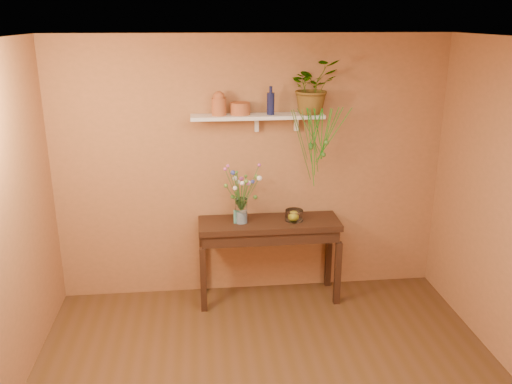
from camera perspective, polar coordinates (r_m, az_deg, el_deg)
The scene contains 13 objects.
room at distance 3.64m, azimuth 2.63°, elevation -6.10°, with size 4.04×4.04×2.70m.
sideboard at distance 5.49m, azimuth 1.41°, elevation -4.33°, with size 1.43×0.46×0.87m.
wall_shelf at distance 5.27m, azimuth 0.28°, elevation 8.02°, with size 1.30×0.24×0.19m.
terracotta_jug at distance 5.21m, azimuth -3.98°, elevation 9.35°, with size 0.15×0.15×0.23m.
terracotta_pot at distance 5.25m, azimuth -1.68°, elevation 8.88°, with size 0.19×0.19×0.12m, color #A4502E.
blue_bottle at distance 5.24m, azimuth 1.57°, elevation 9.46°, with size 0.10×0.10×0.28m.
spider_plant at distance 5.31m, azimuth 6.04°, elevation 11.12°, with size 0.47×0.41×0.52m, color #3A6723.
plant_fronds at distance 5.27m, azimuth 6.50°, elevation 5.40°, with size 0.61×0.23×0.81m.
glass_vase at distance 5.36m, azimuth -1.58°, elevation -2.18°, with size 0.12×0.12×0.25m.
bouquet at distance 5.27m, azimuth -1.53°, elevation 0.76°, with size 0.38×0.43×0.47m.
glass_bowl at distance 5.45m, azimuth 4.08°, elevation -2.54°, with size 0.18×0.18×0.11m.
lemon at distance 5.44m, azimuth 4.02°, elevation -2.62°, with size 0.08×0.08×0.08m, color #FFED3A.
carton at distance 5.37m, azimuth -2.06°, elevation -2.65°, with size 0.06×0.05×0.13m, color teal.
Camera 1 is at (-0.52, -3.28, 2.85)m, focal length 37.52 mm.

